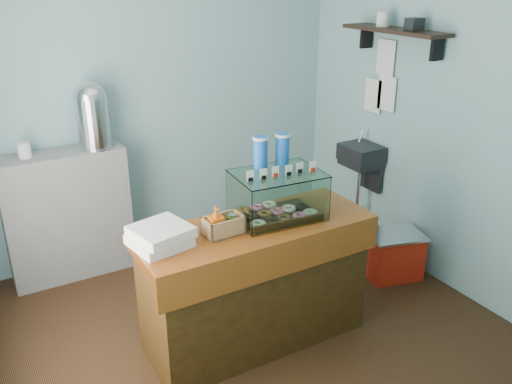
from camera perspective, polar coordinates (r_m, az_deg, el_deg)
ground at (r=4.21m, az=-1.85°, el=-13.24°), size 3.50×3.50×0.00m
room_shell at (r=3.52m, az=-1.88°, el=10.09°), size 3.54×3.04×2.82m
counter at (r=3.77m, az=-0.07°, el=-9.56°), size 1.60×0.60×0.90m
back_shelf at (r=4.79m, az=-19.17°, el=-2.29°), size 1.00×0.32×1.10m
display_case at (r=3.64m, az=2.07°, el=0.07°), size 0.61×0.47×0.54m
condiment_crate at (r=3.42m, az=-3.64°, el=-3.42°), size 0.26×0.16×0.20m
pastry_boxes at (r=3.33m, az=-10.06°, el=-4.59°), size 0.38×0.38×0.13m
coffee_urn at (r=4.57m, az=-16.90°, el=7.91°), size 0.29×0.29×0.54m
red_cooler at (r=4.79m, az=14.22°, el=-6.38°), size 0.54×0.46×0.40m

